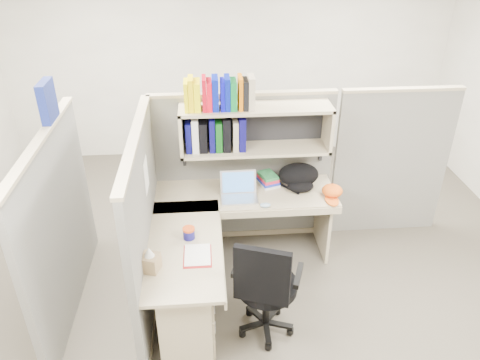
{
  "coord_description": "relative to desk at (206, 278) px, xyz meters",
  "views": [
    {
      "loc": [
        -0.36,
        -3.27,
        3.08
      ],
      "look_at": [
        -0.08,
        0.25,
        1.06
      ],
      "focal_mm": 35.0,
      "sensor_mm": 36.0,
      "label": 1
    }
  ],
  "objects": [
    {
      "name": "ground",
      "position": [
        0.41,
        0.29,
        -0.44
      ],
      "size": [
        6.0,
        6.0,
        0.0
      ],
      "primitive_type": "plane",
      "color": "#37312A",
      "rests_on": "ground"
    },
    {
      "name": "room_shell",
      "position": [
        0.41,
        0.29,
        1.18
      ],
      "size": [
        6.0,
        6.0,
        6.0
      ],
      "color": "#B5B0A4",
      "rests_on": "ground"
    },
    {
      "name": "cubicle",
      "position": [
        0.04,
        0.74,
        0.47
      ],
      "size": [
        3.79,
        1.84,
        1.95
      ],
      "color": "#5C5B57",
      "rests_on": "ground"
    },
    {
      "name": "desk",
      "position": [
        0.0,
        0.0,
        0.0
      ],
      "size": [
        1.74,
        1.75,
        0.73
      ],
      "color": "gray",
      "rests_on": "ground"
    },
    {
      "name": "laptop",
      "position": [
        0.34,
        0.75,
        0.41
      ],
      "size": [
        0.35,
        0.35,
        0.25
      ],
      "primitive_type": null,
      "rotation": [
        0.0,
        0.0,
        0.01
      ],
      "color": "silver",
      "rests_on": "desk"
    },
    {
      "name": "backpack",
      "position": [
        0.94,
        0.91,
        0.41
      ],
      "size": [
        0.48,
        0.43,
        0.23
      ],
      "primitive_type": null,
      "rotation": [
        0.0,
        0.0,
        0.37
      ],
      "color": "black",
      "rests_on": "desk"
    },
    {
      "name": "orange_cap",
      "position": [
        1.23,
        0.74,
        0.34
      ],
      "size": [
        0.25,
        0.27,
        0.11
      ],
      "primitive_type": null,
      "rotation": [
        0.0,
        0.0,
        -0.25
      ],
      "color": "#D05112",
      "rests_on": "desk"
    },
    {
      "name": "snack_canister",
      "position": [
        -0.13,
        0.17,
        0.34
      ],
      "size": [
        0.1,
        0.1,
        0.1
      ],
      "color": "navy",
      "rests_on": "desk"
    },
    {
      "name": "tissue_box",
      "position": [
        -0.41,
        -0.2,
        0.39
      ],
      "size": [
        0.16,
        0.16,
        0.21
      ],
      "primitive_type": null,
      "rotation": [
        0.0,
        0.0,
        -0.3
      ],
      "color": "#9A7F57",
      "rests_on": "desk"
    },
    {
      "name": "mouse",
      "position": [
        0.57,
        0.59,
        0.31
      ],
      "size": [
        0.1,
        0.07,
        0.04
      ],
      "primitive_type": "ellipsoid",
      "rotation": [
        0.0,
        0.0,
        0.06
      ],
      "color": "#86A4BF",
      "rests_on": "desk"
    },
    {
      "name": "paper_cup",
      "position": [
        0.41,
        1.0,
        0.34
      ],
      "size": [
        0.07,
        0.07,
        0.1
      ],
      "primitive_type": "cylinder",
      "rotation": [
        0.0,
        0.0,
        -0.11
      ],
      "color": "white",
      "rests_on": "desk"
    },
    {
      "name": "book_stack",
      "position": [
        0.64,
        1.01,
        0.35
      ],
      "size": [
        0.24,
        0.27,
        0.11
      ],
      "primitive_type": null,
      "rotation": [
        0.0,
        0.0,
        0.33
      ],
      "color": "slate",
      "rests_on": "desk"
    },
    {
      "name": "loose_paper",
      "position": [
        -0.06,
        -0.05,
        0.29
      ],
      "size": [
        0.2,
        0.27,
        0.0
      ],
      "primitive_type": null,
      "rotation": [
        0.0,
        0.0,
        -0.0
      ],
      "color": "silver",
      "rests_on": "desk"
    },
    {
      "name": "task_chair",
      "position": [
        0.47,
        -0.23,
        -0.08
      ],
      "size": [
        0.59,
        0.55,
        1.02
      ],
      "color": "black",
      "rests_on": "ground"
    }
  ]
}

